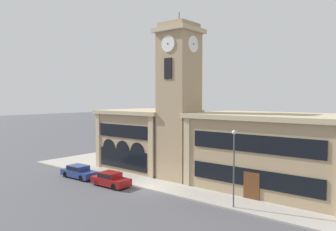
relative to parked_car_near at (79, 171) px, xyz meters
The scene contains 8 objects.
ground_plane 9.29m from the parked_car_near, ahead, with size 300.00×300.00×0.00m, color #4C4C51.
sidewalk_kerb 12.70m from the parked_car_near, 43.82° to the left, with size 42.08×14.83×0.15m.
clock_tower 13.82m from the parked_car_near, 36.19° to the left, with size 4.36×4.36×18.36m.
town_hall_left_wing 10.17m from the parked_car_near, 78.05° to the left, with size 10.72×10.03×7.50m.
town_hall_right_wing 21.23m from the parked_car_near, 26.91° to the left, with size 15.61×10.03×7.50m.
parked_car_near is the anchor object (origin of this frame).
parked_car_mid 5.49m from the parked_car_near, ahead, with size 4.28×2.00×1.44m.
street_lamp 18.98m from the parked_car_near, ahead, with size 0.36×0.36×6.33m.
Camera 1 is at (22.07, -23.18, 9.08)m, focal length 35.00 mm.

